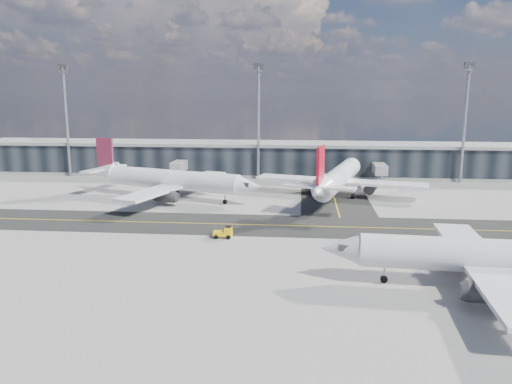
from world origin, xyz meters
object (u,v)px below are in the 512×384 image
Objects in this scene: airliner_af at (170,180)px; service_van at (344,182)px; baggage_tug at (225,232)px; airliner_near at (498,257)px; airliner_redtail at (338,178)px.

service_van is (37.53, 18.62, -3.19)m from airliner_af.
airliner_near is at bearing 63.57° from baggage_tug.
baggage_tug is at bearing -128.58° from service_van.
service_van is at bearing 14.84° from airliner_near.
airliner_af is 31.79m from baggage_tug.
airliner_redtail is 14.55× the size of baggage_tug.
baggage_tug reaches higher than service_van.
airliner_redtail is at bearing 115.41° from airliner_af.
airliner_af is at bearing 52.06° from airliner_near.
baggage_tug is 50.93m from service_van.
airliner_near reaches higher than service_van.
baggage_tug is (-33.92, 17.13, -2.95)m from airliner_near.
airliner_af is at bearing -149.73° from baggage_tug.
service_van is at bearing 155.08° from baggage_tug.
service_van is (-12.16, 63.18, -3.04)m from airliner_near.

